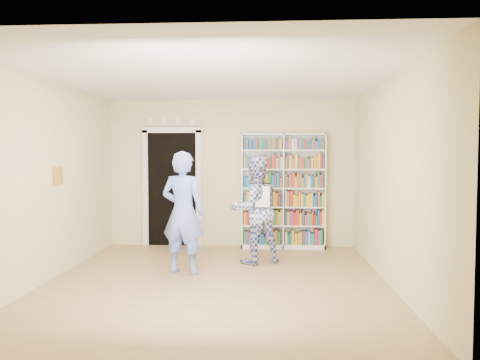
# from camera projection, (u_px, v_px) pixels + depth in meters

# --- Properties ---
(floor) EXTENTS (5.00, 5.00, 0.00)m
(floor) POSITION_uv_depth(u_px,v_px,m) (217.00, 282.00, 6.22)
(floor) COLOR olive
(floor) RESTS_ON ground
(ceiling) EXTENTS (5.00, 5.00, 0.00)m
(ceiling) POSITION_uv_depth(u_px,v_px,m) (216.00, 77.00, 6.08)
(ceiling) COLOR white
(ceiling) RESTS_ON wall_back
(wall_back) EXTENTS (4.50, 0.00, 4.50)m
(wall_back) POSITION_uv_depth(u_px,v_px,m) (231.00, 173.00, 8.65)
(wall_back) COLOR beige
(wall_back) RESTS_ON floor
(wall_left) EXTENTS (0.00, 5.00, 5.00)m
(wall_left) POSITION_uv_depth(u_px,v_px,m) (50.00, 180.00, 6.28)
(wall_left) COLOR beige
(wall_left) RESTS_ON floor
(wall_right) EXTENTS (0.00, 5.00, 5.00)m
(wall_right) POSITION_uv_depth(u_px,v_px,m) (390.00, 181.00, 6.02)
(wall_right) COLOR beige
(wall_right) RESTS_ON floor
(bookshelf) EXTENTS (1.51, 0.28, 2.07)m
(bookshelf) POSITION_uv_depth(u_px,v_px,m) (283.00, 191.00, 8.45)
(bookshelf) COLOR white
(bookshelf) RESTS_ON floor
(doorway) EXTENTS (1.10, 0.08, 2.43)m
(doorway) POSITION_uv_depth(u_px,v_px,m) (172.00, 182.00, 8.70)
(doorway) COLOR black
(doorway) RESTS_ON floor
(wall_art) EXTENTS (0.03, 0.25, 0.25)m
(wall_art) POSITION_uv_depth(u_px,v_px,m) (58.00, 176.00, 6.48)
(wall_art) COLOR brown
(wall_art) RESTS_ON wall_left
(man_blue) EXTENTS (0.71, 0.55, 1.74)m
(man_blue) POSITION_uv_depth(u_px,v_px,m) (183.00, 213.00, 6.63)
(man_blue) COLOR #6684E3
(man_blue) RESTS_ON floor
(man_plaid) EXTENTS (1.01, 0.92, 1.67)m
(man_plaid) POSITION_uv_depth(u_px,v_px,m) (255.00, 210.00, 7.28)
(man_plaid) COLOR navy
(man_plaid) RESTS_ON floor
(paper_sheet) EXTENTS (0.22, 0.05, 0.31)m
(paper_sheet) POSITION_uv_depth(u_px,v_px,m) (262.00, 197.00, 7.03)
(paper_sheet) COLOR white
(paper_sheet) RESTS_ON man_plaid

